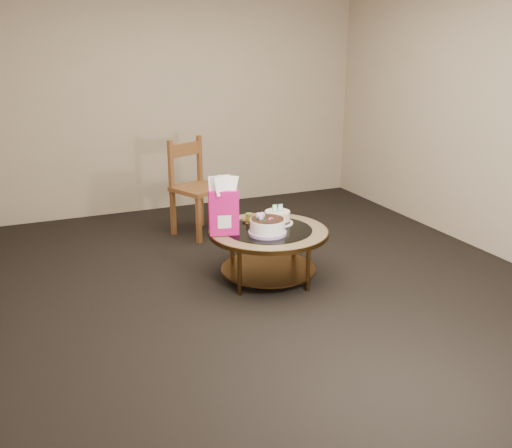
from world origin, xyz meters
name	(u,v)px	position (x,y,z in m)	size (l,w,h in m)	color
ground	(268,279)	(0.00, 0.00, 0.00)	(5.00, 5.00, 0.00)	black
room_walls	(270,99)	(0.00, 0.00, 1.54)	(4.52, 5.02, 2.61)	tan
coffee_table	(268,238)	(0.00, 0.00, 0.38)	(1.02, 1.02, 0.46)	#523617
decorated_cake	(267,227)	(-0.06, -0.11, 0.52)	(0.32, 0.32, 0.18)	#B092CF
cream_cake	(277,217)	(0.14, 0.12, 0.51)	(0.27, 0.27, 0.17)	white
gift_bag	(224,206)	(-0.38, 0.05, 0.70)	(0.27, 0.22, 0.48)	#CE136F
pillar_candle	(249,219)	(-0.07, 0.26, 0.49)	(0.11, 0.11, 0.09)	tan
dining_chair	(196,187)	(-0.19, 1.42, 0.51)	(0.62, 0.62, 1.01)	brown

